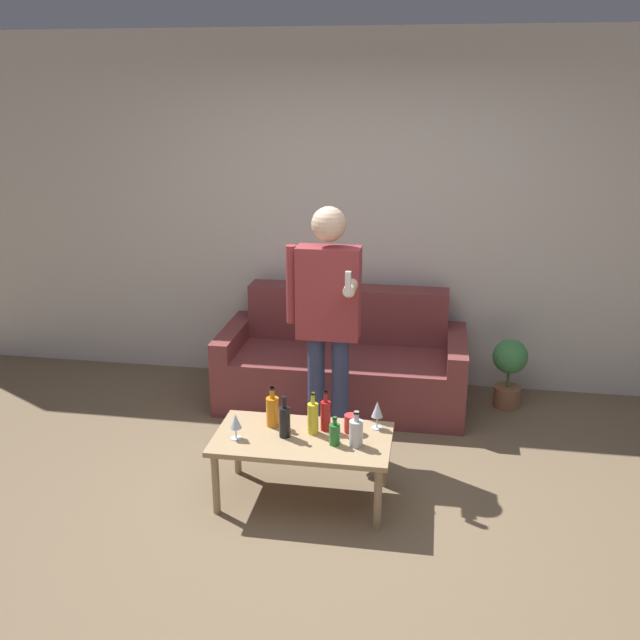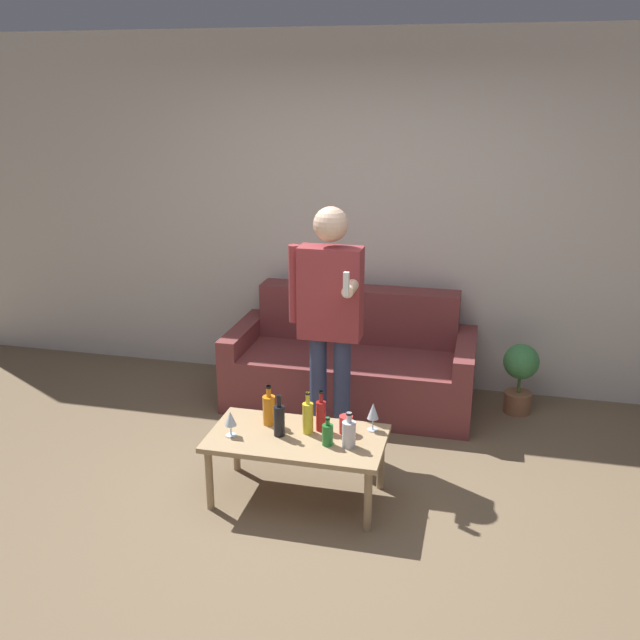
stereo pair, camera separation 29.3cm
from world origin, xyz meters
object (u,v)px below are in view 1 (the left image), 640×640
(couch, at_px, (343,364))
(person_standing_front, at_px, (328,311))
(bottle_orange, at_px, (335,434))
(coffee_table, at_px, (303,444))

(couch, xyz_separation_m, person_standing_front, (-0.00, -0.76, 0.66))
(person_standing_front, bearing_deg, bottle_orange, -77.90)
(coffee_table, bearing_deg, bottle_orange, -16.66)
(couch, height_order, coffee_table, couch)
(couch, relative_size, bottle_orange, 10.84)
(person_standing_front, bearing_deg, couch, 89.72)
(bottle_orange, relative_size, person_standing_front, 0.10)
(coffee_table, distance_m, bottle_orange, 0.23)
(couch, height_order, person_standing_front, person_standing_front)
(couch, xyz_separation_m, bottle_orange, (0.15, -1.46, 0.17))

